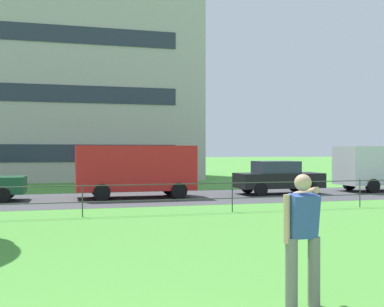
# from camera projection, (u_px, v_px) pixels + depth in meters

# --- Properties ---
(street_strip) EXTENTS (80.00, 6.42, 0.01)m
(street_strip) POSITION_uv_depth(u_px,v_px,m) (76.00, 200.00, 19.89)
(street_strip) COLOR #424247
(street_strip) RESTS_ON ground
(park_fence) EXTENTS (38.77, 0.04, 1.00)m
(park_fence) POSITION_uv_depth(u_px,v_px,m) (82.00, 195.00, 14.76)
(park_fence) COLOR #333833
(park_fence) RESTS_ON ground
(person_thrower) EXTENTS (0.52, 0.77, 1.71)m
(person_thrower) POSITION_uv_depth(u_px,v_px,m) (302.00, 235.00, 6.26)
(person_thrower) COLOR slate
(person_thrower) RESTS_ON ground
(panel_van_left) EXTENTS (5.01, 2.12, 2.24)m
(panel_van_left) POSITION_uv_depth(u_px,v_px,m) (136.00, 168.00, 20.85)
(panel_van_left) COLOR red
(panel_van_left) RESTS_ON ground
(car_black_far_right) EXTENTS (4.02, 1.85, 1.54)m
(car_black_far_right) POSITION_uv_depth(u_px,v_px,m) (278.00, 177.00, 22.68)
(car_black_far_right) COLOR black
(car_black_far_right) RESTS_ON ground
(apartment_building_background) EXTENTS (26.62, 12.35, 15.38)m
(apartment_building_background) POSITION_uv_depth(u_px,v_px,m) (8.00, 73.00, 35.32)
(apartment_building_background) COLOR #B7B2AD
(apartment_building_background) RESTS_ON ground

